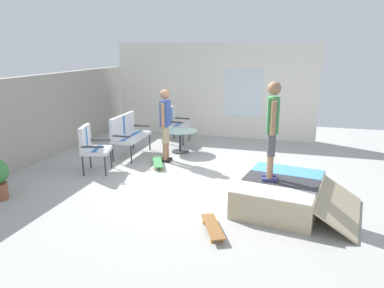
# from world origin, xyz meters

# --- Properties ---
(ground_plane) EXTENTS (12.00, 12.00, 0.10)m
(ground_plane) POSITION_xyz_m (0.00, 0.00, -0.05)
(ground_plane) COLOR #A8A8A3
(back_wall_cinderblock) EXTENTS (9.00, 0.20, 2.01)m
(back_wall_cinderblock) POSITION_xyz_m (0.00, 4.00, 1.00)
(back_wall_cinderblock) COLOR #9E998E
(back_wall_cinderblock) RESTS_ON ground_plane
(house_facade) EXTENTS (0.23, 6.00, 2.77)m
(house_facade) POSITION_xyz_m (3.80, 0.49, 1.39)
(house_facade) COLOR white
(house_facade) RESTS_ON ground_plane
(skate_ramp) EXTENTS (1.97, 2.14, 0.47)m
(skate_ramp) POSITION_xyz_m (-0.95, -1.74, 0.24)
(skate_ramp) COLOR tan
(skate_ramp) RESTS_ON ground_plane
(patio_bench) EXTENTS (1.26, 0.57, 1.02)m
(patio_bench) POSITION_xyz_m (1.13, 2.09, 0.62)
(patio_bench) COLOR #38383D
(patio_bench) RESTS_ON ground_plane
(patio_chair_near_house) EXTENTS (0.64, 0.57, 1.02)m
(patio_chair_near_house) POSITION_xyz_m (2.72, 1.39, 0.61)
(patio_chair_near_house) COLOR #38383D
(patio_chair_near_house) RESTS_ON ground_plane
(patio_chair_by_wall) EXTENTS (0.74, 0.69, 1.02)m
(patio_chair_by_wall) POSITION_xyz_m (-0.22, 2.30, 0.61)
(patio_chair_by_wall) COLOR #38383D
(patio_chair_by_wall) RESTS_ON ground_plane
(patio_table) EXTENTS (0.90, 0.90, 0.57)m
(patio_table) POSITION_xyz_m (1.77, 0.92, 0.40)
(patio_table) COLOR #38383D
(patio_table) RESTS_ON ground_plane
(person_watching) EXTENTS (0.48, 0.25, 1.71)m
(person_watching) POSITION_xyz_m (0.95, 1.02, 1.00)
(person_watching) COLOR black
(person_watching) RESTS_ON ground_plane
(person_skater) EXTENTS (0.48, 0.27, 1.64)m
(person_skater) POSITION_xyz_m (-0.96, -1.51, 1.42)
(person_skater) COLOR navy
(person_skater) RESTS_ON skate_ramp
(skateboard_by_bench) EXTENTS (0.81, 0.52, 0.10)m
(skateboard_by_bench) POSITION_xyz_m (0.53, 1.08, 0.08)
(skateboard_by_bench) COLOR #3F8C4C
(skateboard_by_bench) RESTS_ON ground_plane
(skateboard_spare) EXTENTS (0.81, 0.52, 0.10)m
(skateboard_spare) POSITION_xyz_m (-2.13, -0.81, 0.08)
(skateboard_spare) COLOR brown
(skateboard_spare) RESTS_ON ground_plane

